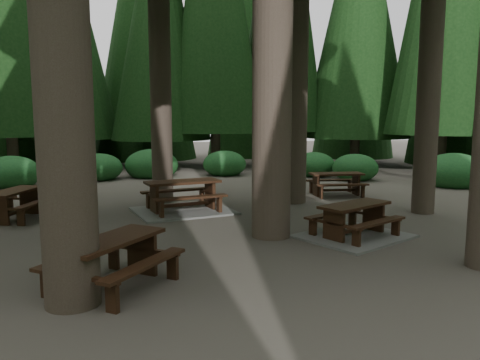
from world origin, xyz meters
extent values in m
plane|color=#575147|center=(0.00, 0.00, 0.00)|extent=(80.00, 80.00, 0.00)
cube|color=gray|center=(2.56, -0.20, 0.03)|extent=(2.81, 2.66, 0.05)
cube|color=#33160F|center=(2.56, -0.20, 0.72)|extent=(1.83, 1.43, 0.06)
cube|color=#33160F|center=(2.28, 0.29, 0.43)|extent=(1.61, 1.06, 0.05)
cube|color=#33160F|center=(2.84, -0.70, 0.43)|extent=(1.61, 1.06, 0.05)
cube|color=#33160F|center=(1.96, -0.54, 0.34)|extent=(0.33, 0.50, 0.69)
cube|color=#33160F|center=(1.96, -0.54, 0.40)|extent=(0.75, 1.24, 0.06)
cube|color=#33160F|center=(3.16, 0.14, 0.34)|extent=(0.33, 0.50, 0.69)
cube|color=#33160F|center=(3.16, 0.14, 0.40)|extent=(0.75, 1.24, 0.06)
cube|color=#33160F|center=(2.56, -0.20, 0.17)|extent=(1.29, 0.77, 0.08)
cube|color=#33160F|center=(-5.26, 3.00, 0.72)|extent=(1.12, 1.86, 0.06)
cube|color=#33160F|center=(-4.70, 2.84, 0.43)|extent=(0.70, 1.74, 0.05)
cube|color=#33160F|center=(-5.07, 3.67, 0.35)|extent=(0.53, 0.22, 0.70)
cube|color=#33160F|center=(-5.07, 3.67, 0.41)|extent=(1.37, 0.45, 0.06)
cube|color=#33160F|center=(-5.26, 3.00, 0.17)|extent=(0.47, 1.42, 0.08)
cube|color=gray|center=(-0.97, 3.21, 0.03)|extent=(3.03, 2.72, 0.05)
cube|color=#33160F|center=(-0.97, 3.21, 0.84)|extent=(2.14, 1.29, 0.07)
cube|color=#33160F|center=(-1.14, 3.86, 0.50)|extent=(2.01, 0.80, 0.06)
cube|color=#33160F|center=(-0.79, 2.57, 0.50)|extent=(2.01, 0.80, 0.06)
cube|color=#33160F|center=(-1.74, 3.00, 0.40)|extent=(0.25, 0.61, 0.80)
cube|color=#33160F|center=(-1.74, 3.00, 0.47)|extent=(0.52, 1.58, 0.07)
cube|color=#33160F|center=(-0.19, 3.43, 0.40)|extent=(0.25, 0.61, 0.80)
cube|color=#33160F|center=(-0.19, 3.43, 0.47)|extent=(0.52, 1.58, 0.07)
cube|color=#33160F|center=(-0.97, 3.21, 0.20)|extent=(1.63, 0.53, 0.09)
cube|color=#33160F|center=(4.22, 5.12, 0.72)|extent=(1.75, 0.73, 0.06)
cube|color=#33160F|center=(4.24, 5.70, 0.43)|extent=(1.74, 0.30, 0.05)
cube|color=#33160F|center=(4.20, 4.54, 0.43)|extent=(1.74, 0.30, 0.05)
cube|color=#33160F|center=(3.53, 5.14, 0.35)|extent=(0.09, 0.53, 0.69)
cube|color=#33160F|center=(3.53, 5.14, 0.40)|extent=(0.12, 1.40, 0.06)
cube|color=#33160F|center=(4.91, 5.10, 0.35)|extent=(0.09, 0.53, 0.69)
cube|color=#33160F|center=(4.91, 5.10, 0.40)|extent=(0.12, 1.40, 0.06)
cube|color=#33160F|center=(4.22, 5.12, 0.17)|extent=(1.45, 0.12, 0.08)
cube|color=#33160F|center=(-2.31, -2.46, 0.75)|extent=(1.61, 1.88, 0.06)
cube|color=#33160F|center=(-2.80, -2.11, 0.45)|extent=(1.24, 1.62, 0.05)
cube|color=#33160F|center=(-1.82, -2.80, 0.45)|extent=(1.24, 1.62, 0.05)
cube|color=#33160F|center=(-2.72, -3.05, 0.36)|extent=(0.50, 0.38, 0.72)
cube|color=#33160F|center=(-2.72, -3.05, 0.42)|extent=(1.23, 0.90, 0.06)
cube|color=#33160F|center=(-1.89, -1.87, 0.36)|extent=(0.50, 0.38, 0.72)
cube|color=#33160F|center=(-1.89, -1.87, 0.42)|extent=(1.23, 0.90, 0.06)
cube|color=#33160F|center=(-2.31, -2.46, 0.18)|extent=(0.93, 1.27, 0.08)
ellipsoid|color=#1E5829|center=(9.44, 6.45, 0.40)|extent=(2.42, 2.42, 1.49)
ellipsoid|color=#1E5829|center=(6.43, 8.69, 0.40)|extent=(1.90, 1.90, 1.17)
ellipsoid|color=#1E5829|center=(5.14, 10.17, 0.40)|extent=(1.84, 1.84, 1.13)
ellipsoid|color=#1E5829|center=(1.30, 11.25, 0.40)|extent=(1.95, 1.95, 1.20)
ellipsoid|color=#1E5829|center=(-1.94, 11.21, 0.40)|extent=(2.31, 2.31, 1.42)
ellipsoid|color=#1E5829|center=(-4.09, 10.56, 0.40)|extent=(1.93, 1.93, 1.19)
ellipsoid|color=#1E5829|center=(-7.11, 9.06, 0.40)|extent=(2.15, 2.15, 1.32)
cone|color=black|center=(8.89, 14.45, 8.24)|extent=(5.73, 5.73, 13.48)
cone|color=black|center=(-1.44, 15.36, 7.89)|extent=(5.17, 5.17, 12.91)
cone|color=black|center=(-6.57, 16.72, 8.10)|extent=(5.82, 5.82, 13.26)
cone|color=black|center=(11.00, 19.74, 9.51)|extent=(5.26, 5.26, 19.02)
cone|color=black|center=(4.25, 21.60, 8.07)|extent=(5.34, 5.34, 16.14)
cone|color=black|center=(-2.52, 20.86, 8.43)|extent=(6.57, 6.57, 16.86)
camera|label=1|loc=(-1.56, -9.55, 2.59)|focal=35.00mm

